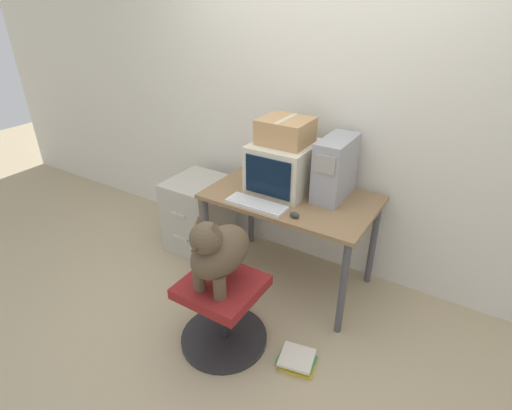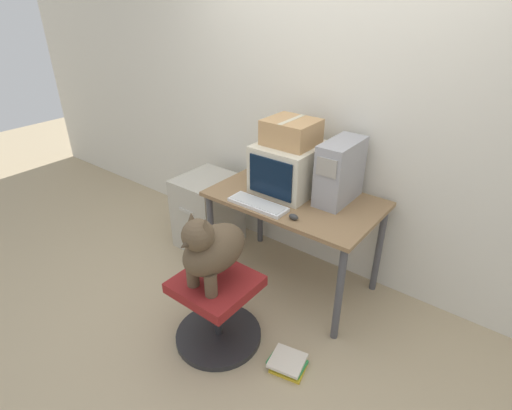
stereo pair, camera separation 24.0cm
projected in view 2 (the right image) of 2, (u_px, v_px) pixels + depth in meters
The scene contains 12 objects.
ground_plane at pixel (264, 305), 3.00m from camera, with size 12.00×12.00×0.00m, color tan.
wall_back at pixel (331, 112), 2.94m from camera, with size 8.00×0.05×2.60m.
desk at pixel (295, 209), 2.94m from camera, with size 1.22×0.74×0.77m.
crt_monitor at pixel (289, 167), 2.93m from camera, with size 0.43×0.49×0.36m.
pc_tower at pixel (340, 171), 2.75m from camera, with size 0.19×0.42×0.44m.
keyboard at pixel (258, 204), 2.77m from camera, with size 0.44×0.15×0.03m.
computer_mouse at pixel (293, 217), 2.60m from camera, with size 0.07×0.04×0.04m.
office_chair at pixel (217, 309), 2.61m from camera, with size 0.58×0.58×0.49m.
dog at pixel (211, 248), 2.36m from camera, with size 0.28×0.49×0.51m.
filing_cabinet at pixel (208, 211), 3.61m from camera, with size 0.46×0.53×0.66m.
cardboard_box at pixel (291, 132), 2.80m from camera, with size 0.35×0.31×0.18m.
book_stack_floor at pixel (288, 363), 2.50m from camera, with size 0.26×0.24×0.06m.
Camera 2 is at (1.36, -1.84, 2.09)m, focal length 28.00 mm.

